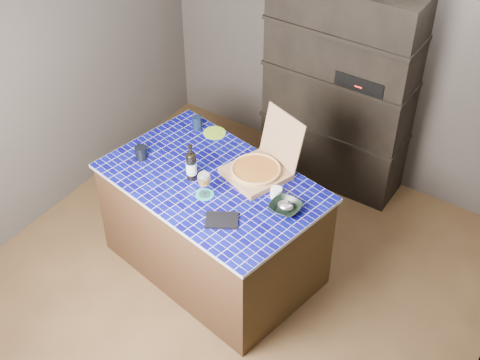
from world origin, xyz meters
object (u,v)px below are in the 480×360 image
Objects in this scene: wine_glass at (204,179)px; bowl at (285,207)px; dvd_case at (222,220)px; mead_bottle at (191,165)px; kitchen_island at (213,225)px; pizza_box at (259,168)px.

bowl is at bearing 17.70° from wine_glass.
wine_glass is at bearing -162.30° from bowl.
dvd_case is (0.24, -0.15, -0.13)m from wine_glass.
mead_bottle is at bearing -174.16° from bowl.
wine_glass is (0.04, -0.15, 0.56)m from kitchen_island.
mead_bottle is (-0.37, -0.29, 0.05)m from pizza_box.
mead_bottle is 1.35× the size of dvd_case.
pizza_box is 2.83× the size of wine_glass.
pizza_box is 2.76× the size of bowl.
pizza_box is 2.65× the size of dvd_case.
pizza_box reaches higher than bowl.
wine_glass is at bearing -152.33° from dvd_case.
pizza_box reaches higher than wine_glass.
pizza_box is at bearing 154.74° from dvd_case.
dvd_case is (0.28, -0.29, 0.43)m from kitchen_island.
wine_glass is (0.18, -0.10, 0.03)m from mead_bottle.
pizza_box is 0.44m from wine_glass.
pizza_box is (0.23, 0.24, 0.48)m from kitchen_island.
wine_glass reaches higher than bowl.
dvd_case is at bearing -31.34° from wine_glass.
kitchen_island is 0.58m from wine_glass.
bowl is (0.71, 0.07, -0.09)m from mead_bottle.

